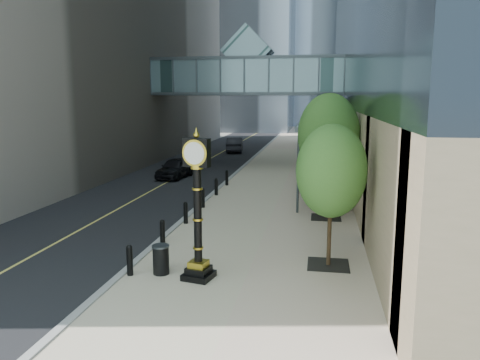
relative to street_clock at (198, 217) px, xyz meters
name	(u,v)px	position (x,y,z in m)	size (l,w,h in m)	color
ground	(204,295)	(0.46, -1.09, -2.06)	(320.00, 320.00, 0.00)	gray
road	(229,148)	(-6.54, 38.91, -2.05)	(8.00, 180.00, 0.02)	black
sidewalk	(299,149)	(1.46, 38.91, -2.03)	(8.00, 180.00, 0.06)	#BEAF92
curb	(264,149)	(-2.54, 38.91, -2.03)	(0.25, 180.00, 0.07)	gray
skywalk	(248,74)	(-2.54, 26.91, 5.65)	(17.00, 4.20, 5.80)	slate
entrance_canopy	(325,125)	(3.94, 12.91, 2.13)	(3.00, 8.00, 4.38)	#383F44
bollard_row	(195,206)	(-2.24, 7.91, -1.55)	(0.20, 16.20, 0.90)	black
street_trees	(326,128)	(4.06, 16.47, 1.77)	(2.89, 28.61, 5.94)	black
street_clock	(198,217)	(0.00, 0.00, 0.00)	(1.03, 1.03, 4.62)	black
trash_bin	(161,260)	(-1.30, 0.19, -1.55)	(0.52, 0.52, 0.90)	black
pedestrian	(308,188)	(3.12, 11.51, -1.17)	(0.60, 0.40, 1.66)	#B5B2A6
car_near	(175,168)	(-6.52, 18.42, -1.33)	(1.68, 4.18, 1.42)	black
car_far	(235,145)	(-5.23, 35.43, -1.28)	(1.61, 4.62, 1.52)	black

